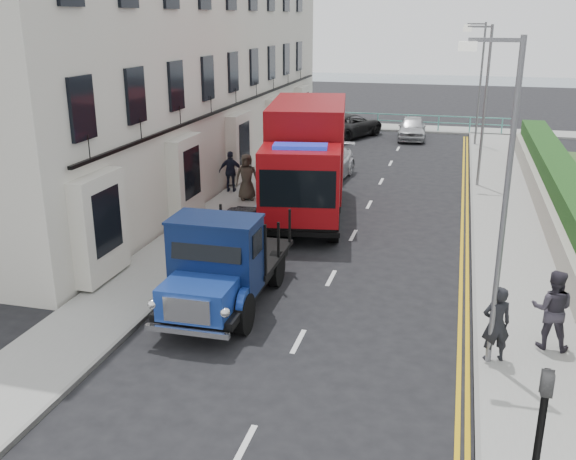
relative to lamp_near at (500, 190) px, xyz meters
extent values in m
plane|color=black|center=(-4.18, 2.00, -4.00)|extent=(120.00, 120.00, 0.00)
cube|color=gray|center=(-9.38, 11.00, -3.94)|extent=(2.40, 38.00, 0.12)
cube|color=gray|center=(1.12, 11.00, -3.94)|extent=(2.60, 38.00, 0.12)
cube|color=gray|center=(-4.18, 31.00, -3.94)|extent=(30.00, 2.50, 0.12)
plane|color=slate|center=(-4.18, 62.00, -4.00)|extent=(120.00, 120.00, 0.00)
cube|color=beige|center=(-13.68, 15.00, 3.00)|extent=(6.00, 30.00, 14.00)
cube|color=black|center=(-10.53, 15.00, -0.40)|extent=(0.12, 28.00, 0.10)
cube|color=#B2AD9E|center=(2.42, 11.00, -3.45)|extent=(0.30, 28.00, 1.00)
cube|color=#123812|center=(3.12, 11.00, -3.05)|extent=(1.20, 28.00, 1.70)
cube|color=#59B2A5|center=(-4.18, 30.20, -2.92)|extent=(13.00, 0.08, 0.06)
cube|color=#59B2A5|center=(-4.18, 30.20, -3.35)|extent=(13.00, 0.06, 0.05)
cylinder|color=slate|center=(0.12, 0.00, -0.50)|extent=(0.12, 0.12, 7.00)
cube|color=slate|center=(-0.38, 0.00, 2.90)|extent=(1.00, 0.08, 0.08)
cube|color=beige|center=(-0.88, 0.00, 2.78)|extent=(0.35, 0.18, 0.18)
cylinder|color=slate|center=(0.12, 16.00, -0.50)|extent=(0.12, 0.12, 7.00)
cube|color=slate|center=(-0.38, 16.00, 2.90)|extent=(1.00, 0.08, 0.08)
cube|color=beige|center=(-0.88, 16.00, 2.78)|extent=(0.35, 0.18, 0.18)
cylinder|color=slate|center=(0.12, 26.00, -0.50)|extent=(0.12, 0.12, 7.00)
cube|color=slate|center=(-0.38, 26.00, 2.90)|extent=(1.00, 0.08, 0.08)
cube|color=beige|center=(-0.88, 26.00, 2.78)|extent=(0.35, 0.18, 0.18)
imported|color=black|center=(0.42, -5.50, -1.40)|extent=(0.16, 0.20, 1.00)
cylinder|color=black|center=(-7.44, 0.06, -3.48)|extent=(0.29, 1.03, 1.03)
cylinder|color=black|center=(-5.56, 0.08, -3.48)|extent=(0.29, 1.03, 1.03)
cylinder|color=black|center=(-7.47, 3.05, -3.48)|extent=(0.29, 1.03, 1.03)
cylinder|color=black|center=(-5.59, 3.07, -3.48)|extent=(0.29, 1.03, 1.03)
cube|color=black|center=(-6.51, 1.57, -3.33)|extent=(2.09, 5.16, 0.19)
cube|color=navy|center=(-6.49, -0.41, -2.95)|extent=(1.67, 1.41, 0.77)
cube|color=silver|center=(-6.48, -1.13, -2.95)|extent=(1.12, 0.10, 0.59)
cube|color=#0C1A42|center=(-6.50, 0.82, -2.34)|extent=(2.15, 1.31, 1.87)
cube|color=black|center=(-6.53, 2.85, -3.09)|extent=(2.28, 3.02, 0.13)
cylinder|color=black|center=(-7.02, 6.79, -3.39)|extent=(0.55, 1.26, 1.22)
cylinder|color=black|center=(-4.72, 7.18, -3.39)|extent=(0.55, 1.26, 1.22)
cylinder|color=black|center=(-7.58, 10.18, -3.39)|extent=(0.55, 1.26, 1.22)
cylinder|color=black|center=(-5.29, 10.57, -3.39)|extent=(0.55, 1.26, 1.22)
cylinder|color=black|center=(-7.98, 12.59, -3.39)|extent=(0.55, 1.26, 1.22)
cylinder|color=black|center=(-5.69, 12.97, -3.39)|extent=(0.55, 1.26, 1.22)
cube|color=black|center=(-6.34, 9.83, -3.17)|extent=(3.80, 8.08, 0.28)
cube|color=maroon|center=(-5.87, 6.98, -2.00)|extent=(2.97, 2.52, 2.44)
cube|color=black|center=(-5.70, 5.98, -1.89)|extent=(2.42, 0.49, 1.22)
cube|color=maroon|center=(-6.54, 11.03, -1.45)|extent=(3.69, 6.15, 3.33)
imported|color=black|center=(-7.62, 5.51, -3.33)|extent=(1.80, 4.02, 1.34)
imported|color=#599ABF|center=(-6.79, 9.76, -3.23)|extent=(1.84, 4.71, 1.53)
imported|color=#B7B6BC|center=(-6.78, 15.41, -3.25)|extent=(2.40, 5.27, 1.49)
imported|color=black|center=(-7.68, 26.92, -3.23)|extent=(4.54, 6.07, 1.53)
imported|color=#B2B3B7|center=(-3.68, 27.32, -3.30)|extent=(1.89, 4.20, 1.40)
imported|color=black|center=(0.22, 0.09, -3.01)|extent=(0.74, 0.60, 1.74)
imported|color=#36313C|center=(1.46, 1.01, -2.94)|extent=(1.00, 0.83, 1.88)
imported|color=black|center=(-10.18, 12.13, -3.00)|extent=(1.08, 0.57, 1.75)
imported|color=#3B342A|center=(-9.11, 11.06, -2.93)|extent=(1.10, 0.95, 1.90)
camera|label=1|loc=(-0.94, -13.17, 3.34)|focal=40.00mm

